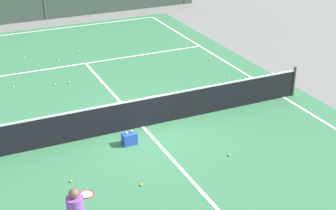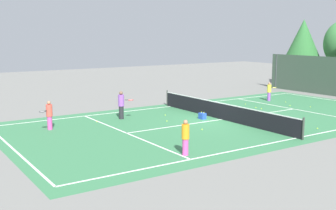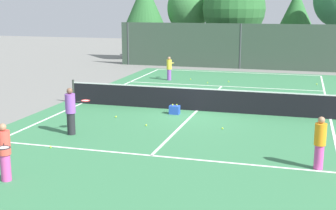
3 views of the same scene
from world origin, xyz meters
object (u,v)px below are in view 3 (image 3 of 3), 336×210
Objects in this scene: tennis_ball_8 at (146,125)px; tennis_ball_12 at (222,128)px; tennis_ball_4 at (311,104)px; tennis_ball_13 at (116,117)px; tennis_ball_1 at (208,83)px; tennis_ball_3 at (117,95)px; tennis_ball_11 at (184,90)px; tennis_ball_2 at (194,90)px; player_1 at (320,143)px; player_2 at (4,152)px; player_0 at (169,68)px; tennis_ball_5 at (191,79)px; tennis_ball_10 at (51,147)px; ball_crate at (175,110)px; tennis_ball_6 at (160,87)px; tennis_ball_0 at (315,97)px; player_3 at (71,111)px; tennis_ball_7 at (317,84)px; tennis_ball_9 at (229,82)px.

tennis_ball_12 is at bearing 6.71° from tennis_ball_8.
tennis_ball_4 is 1.00× the size of tennis_ball_12.
tennis_ball_13 is at bearing 149.93° from tennis_ball_8.
tennis_ball_3 is at bearing -126.78° from tennis_ball_1.
tennis_ball_11 is at bearing -106.42° from tennis_ball_1.
player_1 is at bearing -60.59° from tennis_ball_2.
player_1 is at bearing 22.10° from player_2.
player_2 is (0.45, -17.11, 0.06)m from player_0.
tennis_ball_10 is (-1.13, -14.72, 0.00)m from tennis_ball_5.
player_0 is at bearing 107.37° from ball_crate.
tennis_ball_8 is (1.92, -8.06, 0.00)m from tennis_ball_6.
tennis_ball_4 and tennis_ball_10 have the same top height.
player_2 is at bearing -89.16° from tennis_ball_6.
player_0 is 5.65m from tennis_ball_3.
tennis_ball_1 is 2.63m from tennis_ball_2.
tennis_ball_0 is 1.00× the size of tennis_ball_13.
player_1 is 12.39m from tennis_ball_2.
tennis_ball_4 is 6.22m from tennis_ball_12.
tennis_ball_1 is (2.03, 16.59, -0.77)m from player_2.
player_3 reaches higher than tennis_ball_5.
ball_crate is 3.00m from tennis_ball_12.
ball_crate is 6.45× the size of tennis_ball_11.
tennis_ball_7 is 1.00× the size of tennis_ball_10.
tennis_ball_6 is at bearing -135.75° from tennis_ball_1.
player_2 reaches higher than tennis_ball_7.
tennis_ball_11 is (-0.45, 7.65, 0.00)m from tennis_ball_8.
tennis_ball_7 is (9.84, 6.24, 0.00)m from tennis_ball_3.
tennis_ball_2 is 1.00× the size of tennis_ball_6.
player_3 is 25.41× the size of tennis_ball_12.
tennis_ball_2 is (1.80, 13.97, -0.77)m from player_2.
player_1 reaches higher than ball_crate.
tennis_ball_9 is at bearing 108.43° from player_1.
tennis_ball_8 is at bearing -173.29° from tennis_ball_12.
tennis_ball_1 is 1.00× the size of tennis_ball_9.
tennis_ball_9 is 3.88m from tennis_ball_11.
ball_crate is 6.45× the size of tennis_ball_7.
player_0 is 21.58× the size of tennis_ball_0.
tennis_ball_6 and tennis_ball_8 have the same top height.
tennis_ball_3 is 9.45m from tennis_ball_4.
tennis_ball_3 is at bearing -112.32° from tennis_ball_5.
tennis_ball_4 and tennis_ball_9 have the same top height.
tennis_ball_7 is (6.14, 1.30, 0.00)m from tennis_ball_1.
tennis_ball_6 is 1.00× the size of tennis_ball_11.
player_1 is 6.96m from tennis_ball_8.
player_1 is 8.28m from tennis_ball_10.
tennis_ball_11 is 6.81m from tennis_ball_13.
tennis_ball_6 is at bearing 103.41° from tennis_ball_8.
tennis_ball_1 is at bearing 83.02° from player_2.
tennis_ball_5 is at bearing 99.16° from ball_crate.
tennis_ball_4 is at bearing -93.84° from tennis_ball_7.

